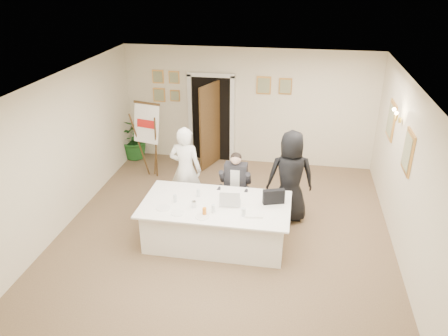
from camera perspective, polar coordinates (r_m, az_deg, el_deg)
floor at (r=8.01m, az=-0.14°, el=-9.15°), size 7.00×7.00×0.00m
ceiling at (r=6.84m, az=-0.17°, el=10.62°), size 6.00×7.00×0.02m
wall_back at (r=10.55m, az=3.19°, el=7.94°), size 6.00×0.10×2.80m
wall_front at (r=4.49m, az=-8.42°, el=-19.16°), size 6.00×0.10×2.80m
wall_left at (r=8.33m, az=-20.92°, el=1.46°), size 0.10×7.00×2.80m
wall_right at (r=7.46m, az=23.20°, el=-1.74°), size 0.10×7.00×2.80m
doorway at (r=10.63m, az=-1.72°, el=6.08°), size 1.14×0.86×2.20m
pictures_back_wall at (r=10.52m, az=-1.17°, el=10.47°), size 3.40×0.06×0.80m
pictures_right_wall at (r=8.40m, az=21.82°, el=4.06°), size 0.06×2.20×0.80m
wall_sconce at (r=8.27m, az=21.73°, el=6.36°), size 0.20×0.30×0.24m
conference_table at (r=7.72m, az=-1.05°, el=-7.13°), size 2.55×1.37×0.78m
seated_man at (r=8.32m, az=1.49°, el=-2.32°), size 0.71×0.74×1.35m
flip_chart at (r=10.04m, az=-9.59°, el=3.14°), size 0.64×0.46×1.76m
standing_man at (r=8.52m, az=-5.05°, el=-0.23°), size 0.67×0.47×1.75m
standing_woman at (r=8.25m, az=8.66°, el=-1.16°), size 0.95×0.68×1.80m
potted_palm at (r=11.22m, az=-11.48°, el=3.89°), size 1.04×0.92×1.08m
laptop at (r=7.47m, az=0.89°, el=-3.70°), size 0.38×0.40×0.28m
laptop_bag at (r=7.52m, az=6.51°, el=-3.74°), size 0.38×0.21×0.26m
paper_stack at (r=7.21m, az=3.91°, el=-6.06°), size 0.32×0.24×0.03m
plate_left at (r=7.45m, az=-7.94°, el=-5.18°), size 0.31×0.31×0.01m
plate_mid at (r=7.28m, az=-6.09°, el=-5.87°), size 0.24×0.24×0.01m
plate_near at (r=7.15m, az=-2.86°, el=-6.36°), size 0.28×0.28×0.01m
glass_a at (r=7.58m, az=-6.41°, el=-3.97°), size 0.07×0.07×0.14m
glass_b at (r=7.24m, az=-1.40°, el=-5.32°), size 0.07×0.07×0.14m
glass_c at (r=7.15m, az=2.57°, el=-5.79°), size 0.08×0.08×0.14m
glass_d at (r=7.73m, az=-3.39°, el=-3.26°), size 0.07×0.07×0.14m
oj_glass at (r=7.18m, az=-2.57°, el=-5.69°), size 0.09×0.09×0.13m
steel_jug at (r=7.41m, az=-3.96°, el=-4.74°), size 0.09×0.09×0.11m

